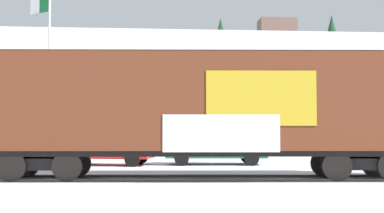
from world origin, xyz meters
name	(u,v)px	position (x,y,z in m)	size (l,w,h in m)	color
ground_plane	(185,179)	(0.00, 0.00, 0.00)	(260.00, 260.00, 0.00)	silver
track	(242,178)	(1.83, -0.09, 0.04)	(59.97, 5.53, 0.08)	#4C4742
freight_car	(202,106)	(0.54, 0.00, 2.36)	(14.91, 3.91, 4.15)	#5B2B19
flagpole	(45,49)	(-6.91, 11.62, 5.99)	(1.33, 0.99, 9.24)	silver
hillside	(160,96)	(-0.01, 60.88, 6.89)	(130.42, 34.68, 18.43)	silver
parked_car_red	(105,148)	(-3.16, 6.74, 0.78)	(4.34, 2.50, 1.53)	#B21E1E
parked_car_green	(214,145)	(1.76, 6.81, 0.88)	(4.66, 2.16, 1.80)	#1E5933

